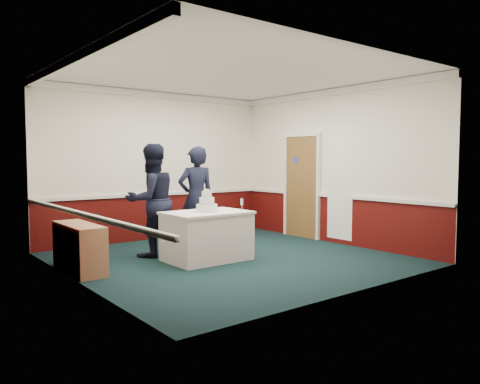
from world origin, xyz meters
TOP-DOWN VIEW (x-y plane):
  - ground at (0.00, 0.00)m, footprint 5.00×5.00m
  - room_shell at (0.08, 0.61)m, footprint 5.00×5.00m
  - sideboard at (-2.28, 0.63)m, footprint 0.41×1.20m
  - cake_table at (-0.37, 0.15)m, footprint 1.32×0.92m
  - wedding_cake at (-0.37, 0.15)m, footprint 0.35×0.35m
  - cake_knife at (-0.40, -0.05)m, footprint 0.02×0.22m
  - champagne_flute at (0.13, -0.13)m, footprint 0.05×0.05m
  - person_man at (-0.93, 0.98)m, footprint 0.96×0.77m
  - person_woman at (-0.02, 1.02)m, footprint 0.75×0.57m

SIDE VIEW (x-z plane):
  - ground at x=0.00m, z-range 0.00..0.00m
  - sideboard at x=-2.28m, z-range 0.00..0.70m
  - cake_table at x=-0.37m, z-range 0.01..0.80m
  - cake_knife at x=-0.40m, z-range 0.79..0.79m
  - wedding_cake at x=-0.37m, z-range 0.72..1.08m
  - champagne_flute at x=0.13m, z-range 0.83..1.03m
  - person_woman at x=-0.02m, z-range 0.00..1.86m
  - person_man at x=-0.93m, z-range 0.00..1.89m
  - room_shell at x=0.08m, z-range 0.47..3.47m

